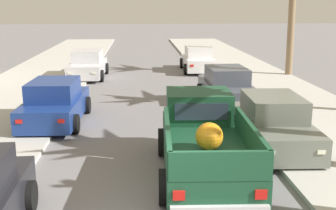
{
  "coord_description": "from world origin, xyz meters",
  "views": [
    {
      "loc": [
        -0.36,
        -6.51,
        4.13
      ],
      "look_at": [
        0.47,
        5.57,
        1.2
      ],
      "focal_mm": 45.22,
      "sensor_mm": 36.0,
      "label": 1
    }
  ],
  "objects": [
    {
      "name": "car_left_far",
      "position": [
        3.3,
        19.35,
        0.71
      ],
      "size": [
        2.06,
        4.27,
        1.54
      ],
      "color": "silver",
      "rests_on": "ground"
    },
    {
      "name": "pickup_truck",
      "position": [
        1.18,
        3.27,
        0.78
      ],
      "size": [
        2.37,
        5.28,
        1.8
      ],
      "color": "#19472D",
      "rests_on": "ground"
    },
    {
      "name": "sidewalk_right",
      "position": [
        5.74,
        12.0,
        0.06
      ],
      "size": [
        5.24,
        60.0,
        0.12
      ],
      "primitive_type": "cube",
      "color": "beige",
      "rests_on": "ground"
    },
    {
      "name": "car_left_mid",
      "position": [
        -3.32,
        8.11,
        0.71
      ],
      "size": [
        2.12,
        4.3,
        1.54
      ],
      "color": "navy",
      "rests_on": "ground"
    },
    {
      "name": "car_right_far",
      "position": [
        3.49,
        5.06,
        0.71
      ],
      "size": [
        2.16,
        4.32,
        1.54
      ],
      "color": "slate",
      "rests_on": "ground"
    },
    {
      "name": "car_right_mid",
      "position": [
        -3.25,
        17.41,
        0.71
      ],
      "size": [
        2.12,
        4.3,
        1.54
      ],
      "color": "silver",
      "rests_on": "ground"
    },
    {
      "name": "curb_left",
      "position": [
        -4.52,
        12.0,
        0.05
      ],
      "size": [
        0.16,
        60.0,
        0.1
      ],
      "primitive_type": "cube",
      "color": "silver",
      "rests_on": "ground"
    },
    {
      "name": "car_right_near",
      "position": [
        3.27,
        10.55,
        0.71
      ],
      "size": [
        2.09,
        4.29,
        1.54
      ],
      "color": "#474C56",
      "rests_on": "ground"
    },
    {
      "name": "sidewalk_left",
      "position": [
        -5.74,
        12.0,
        0.06
      ],
      "size": [
        5.24,
        60.0,
        0.12
      ],
      "primitive_type": "cube",
      "color": "beige",
      "rests_on": "ground"
    },
    {
      "name": "curb_right",
      "position": [
        4.52,
        12.0,
        0.05
      ],
      "size": [
        0.16,
        60.0,
        0.1
      ],
      "primitive_type": "cube",
      "color": "silver",
      "rests_on": "ground"
    }
  ]
}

